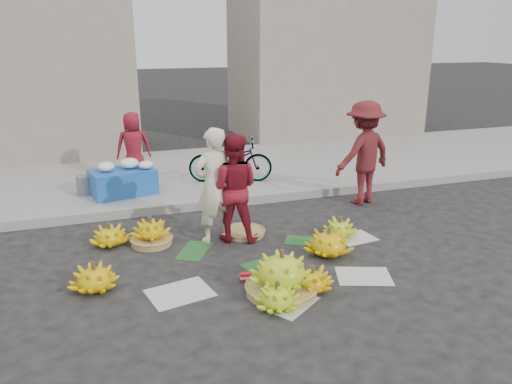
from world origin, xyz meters
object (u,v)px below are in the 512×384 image
object	(u,v)px
vendor_cream	(214,186)
flower_table	(123,180)
banana_bunch_0	(95,278)
banana_bunch_4	(329,243)
bicycle	(230,160)

from	to	relation	value
vendor_cream	flower_table	size ratio (longest dim) A/B	1.37
banana_bunch_0	vendor_cream	distance (m)	2.04
banana_bunch_4	flower_table	distance (m)	4.03
flower_table	bicycle	xyz separation A→B (m)	(2.01, 0.18, 0.16)
banana_bunch_0	banana_bunch_4	world-z (taller)	banana_bunch_4
banana_bunch_4	vendor_cream	bearing A→B (deg)	143.81
banana_bunch_4	flower_table	size ratio (longest dim) A/B	0.61
banana_bunch_4	flower_table	xyz separation A→B (m)	(-2.39, 3.23, 0.20)
banana_bunch_4	banana_bunch_0	bearing A→B (deg)	-179.77
banana_bunch_4	vendor_cream	world-z (taller)	vendor_cream
banana_bunch_0	bicycle	distance (m)	4.32
banana_bunch_0	flower_table	xyz separation A→B (m)	(0.58, 3.25, 0.23)
banana_bunch_4	vendor_cream	distance (m)	1.75
banana_bunch_4	vendor_cream	size ratio (longest dim) A/B	0.44
flower_table	bicycle	world-z (taller)	bicycle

